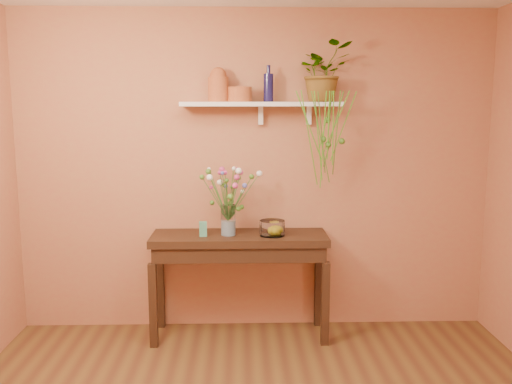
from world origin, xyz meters
TOP-DOWN VIEW (x-y plane):
  - room at (0.00, 0.00)m, footprint 4.04×4.04m
  - sideboard at (-0.13, 1.75)m, footprint 1.43×0.46m
  - wall_shelf at (0.06, 1.87)m, footprint 1.30×0.24m
  - terracotta_jug at (-0.29, 1.87)m, footprint 0.18×0.18m
  - terracotta_pot at (-0.12, 1.87)m, footprint 0.23×0.23m
  - blue_bottle at (0.11, 1.87)m, footprint 0.10×0.10m
  - spider_plant at (0.55, 1.86)m, footprint 0.54×0.51m
  - plant_fronds at (0.57, 1.70)m, footprint 0.50×0.39m
  - glass_vase at (-0.22, 1.73)m, footprint 0.12×0.12m
  - bouquet at (-0.21, 1.73)m, footprint 0.51×0.46m
  - glass_bowl at (0.14, 1.71)m, footprint 0.20×0.20m
  - lemon at (0.15, 1.72)m, footprint 0.08×0.08m
  - carton at (-0.42, 1.69)m, footprint 0.07×0.05m

SIDE VIEW (x-z plane):
  - sideboard at x=-0.13m, z-range 0.31..1.18m
  - lemon at x=0.15m, z-range 0.87..0.96m
  - glass_bowl at x=0.14m, z-range 0.86..0.99m
  - carton at x=-0.42m, z-range 0.87..0.99m
  - glass_vase at x=-0.22m, z-range 0.85..1.10m
  - bouquet at x=-0.21m, z-range 1.06..1.50m
  - room at x=0.00m, z-range 0.00..2.70m
  - plant_fronds at x=0.57m, z-range 1.30..2.08m
  - wall_shelf at x=0.06m, z-range 1.82..2.01m
  - terracotta_pot at x=-0.12m, z-range 1.94..2.06m
  - blue_bottle at x=0.11m, z-range 1.91..2.20m
  - terracotta_jug at x=-0.29m, z-range 1.93..2.21m
  - spider_plant at x=0.55m, z-range 1.94..2.41m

